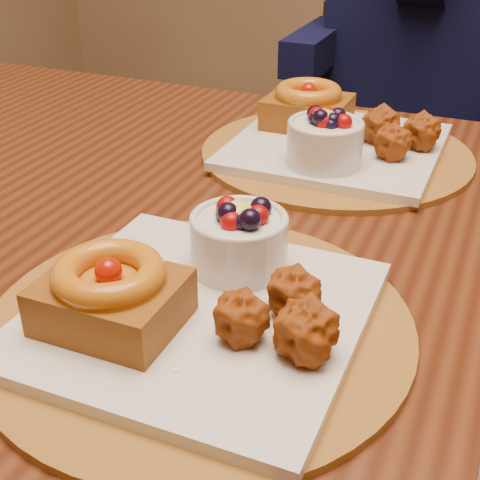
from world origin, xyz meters
name	(u,v)px	position (x,y,z in m)	size (l,w,h in m)	color
dining_table	(281,278)	(-0.02, -0.11, 0.68)	(1.60, 0.90, 0.76)	#39170A
place_setting_near	(198,297)	(-0.02, -0.32, 0.78)	(0.38, 0.38, 0.09)	#5F3612
place_setting_far	(333,137)	(-0.02, 0.11, 0.78)	(0.38, 0.38, 0.09)	#5F3612
chair_far	(372,174)	(-0.09, 0.74, 0.46)	(0.46, 0.46, 0.83)	black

